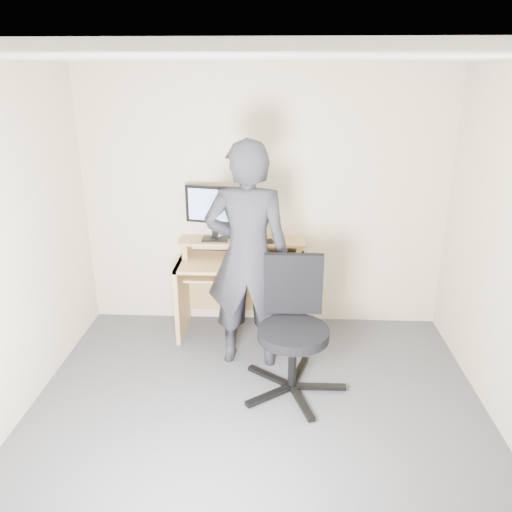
# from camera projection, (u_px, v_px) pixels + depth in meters

# --- Properties ---
(ground) EXTENTS (3.50, 3.50, 0.00)m
(ground) POSITION_uv_depth(u_px,v_px,m) (256.00, 431.00, 3.58)
(ground) COLOR #49494D
(ground) RESTS_ON ground
(back_wall) EXTENTS (3.50, 0.02, 2.50)m
(back_wall) POSITION_uv_depth(u_px,v_px,m) (264.00, 201.00, 4.79)
(back_wall) COLOR beige
(back_wall) RESTS_ON ground
(ceiling) EXTENTS (3.50, 3.50, 0.02)m
(ceiling) POSITION_uv_depth(u_px,v_px,m) (256.00, 57.00, 2.71)
(ceiling) COLOR white
(ceiling) RESTS_ON back_wall
(desk) EXTENTS (1.20, 0.60, 0.91)m
(desk) POSITION_uv_depth(u_px,v_px,m) (242.00, 277.00, 4.83)
(desk) COLOR tan
(desk) RESTS_ON ground
(monitor) EXTENTS (0.55, 0.16, 0.52)m
(monitor) POSITION_uv_depth(u_px,v_px,m) (214.00, 208.00, 4.65)
(monitor) COLOR black
(monitor) RESTS_ON desk
(external_drive) EXTENTS (0.08, 0.14, 0.20)m
(external_drive) POSITION_uv_depth(u_px,v_px,m) (234.00, 229.00, 4.77)
(external_drive) COLOR black
(external_drive) RESTS_ON desk
(travel_mug) EXTENTS (0.09, 0.09, 0.16)m
(travel_mug) POSITION_uv_depth(u_px,v_px,m) (247.00, 231.00, 4.76)
(travel_mug) COLOR #ACADB1
(travel_mug) RESTS_ON desk
(smartphone) EXTENTS (0.10, 0.14, 0.01)m
(smartphone) POSITION_uv_depth(u_px,v_px,m) (270.00, 241.00, 4.71)
(smartphone) COLOR black
(smartphone) RESTS_ON desk
(charger) EXTENTS (0.05, 0.05, 0.03)m
(charger) POSITION_uv_depth(u_px,v_px,m) (213.00, 240.00, 4.72)
(charger) COLOR black
(charger) RESTS_ON desk
(headphones) EXTENTS (0.20, 0.20, 0.06)m
(headphones) POSITION_uv_depth(u_px,v_px,m) (226.00, 237.00, 4.82)
(headphones) COLOR silver
(headphones) RESTS_ON desk
(keyboard) EXTENTS (0.49, 0.34, 0.03)m
(keyboard) POSITION_uv_depth(u_px,v_px,m) (243.00, 273.00, 4.63)
(keyboard) COLOR black
(keyboard) RESTS_ON desk
(mouse) EXTENTS (0.10, 0.07, 0.04)m
(mouse) POSITION_uv_depth(u_px,v_px,m) (280.00, 263.00, 4.57)
(mouse) COLOR black
(mouse) RESTS_ON desk
(office_chair) EXTENTS (0.81, 0.85, 1.06)m
(office_chair) POSITION_uv_depth(u_px,v_px,m) (293.00, 322.00, 3.91)
(office_chair) COLOR black
(office_chair) RESTS_ON ground
(person) EXTENTS (0.74, 0.50, 1.95)m
(person) POSITION_uv_depth(u_px,v_px,m) (247.00, 257.00, 4.14)
(person) COLOR black
(person) RESTS_ON ground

